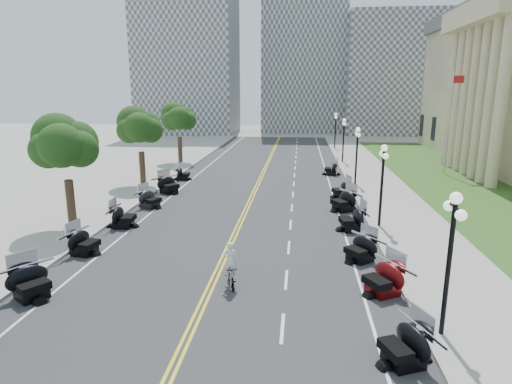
{
  "coord_description": "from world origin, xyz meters",
  "views": [
    {
      "loc": [
        3.66,
        -21.61,
        8.22
      ],
      "look_at": [
        1.0,
        4.24,
        2.0
      ],
      "focal_mm": 30.0,
      "sensor_mm": 36.0,
      "label": 1
    }
  ],
  "objects_px": {
    "motorcycle_n_3": "(405,344)",
    "cyclist_rider": "(230,247)",
    "flagpole": "(449,124)",
    "bicycle": "(231,276)"
  },
  "relations": [
    {
      "from": "bicycle",
      "to": "cyclist_rider",
      "type": "height_order",
      "value": "cyclist_rider"
    },
    {
      "from": "motorcycle_n_3",
      "to": "bicycle",
      "type": "distance_m",
      "value": 7.74
    },
    {
      "from": "flagpole",
      "to": "motorcycle_n_3",
      "type": "distance_m",
      "value": 33.78
    },
    {
      "from": "motorcycle_n_3",
      "to": "cyclist_rider",
      "type": "xyz_separation_m",
      "value": [
        -6.12,
        4.72,
        1.12
      ]
    },
    {
      "from": "flagpole",
      "to": "bicycle",
      "type": "relative_size",
      "value": 6.11
    },
    {
      "from": "bicycle",
      "to": "cyclist_rider",
      "type": "distance_m",
      "value": 1.33
    },
    {
      "from": "cyclist_rider",
      "to": "motorcycle_n_3",
      "type": "bearing_deg",
      "value": 142.38
    },
    {
      "from": "cyclist_rider",
      "to": "flagpole",
      "type": "bearing_deg",
      "value": -122.5
    },
    {
      "from": "motorcycle_n_3",
      "to": "bicycle",
      "type": "bearing_deg",
      "value": -150.64
    },
    {
      "from": "flagpole",
      "to": "bicycle",
      "type": "bearing_deg",
      "value": -122.5
    }
  ]
}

